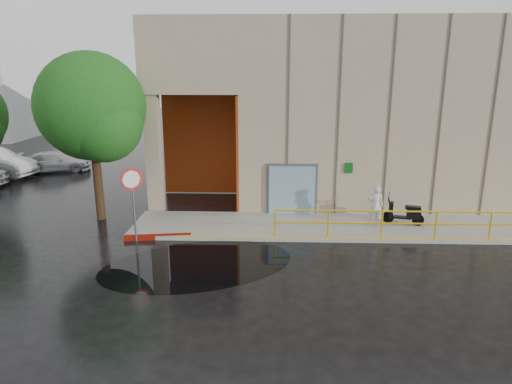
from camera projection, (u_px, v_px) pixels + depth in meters
ground at (292, 279)px, 13.46m from camera, size 120.00×120.00×0.00m
sidewalk at (391, 227)px, 17.64m from camera, size 20.00×3.00×0.15m
building at (387, 106)px, 22.76m from camera, size 20.00×10.17×8.00m
guardrail at (409, 224)px, 16.17m from camera, size 9.56×0.06×1.03m
person at (376, 206)px, 17.38m from camera, size 0.59×0.40×1.59m
scooter at (404, 207)px, 17.60m from camera, size 1.60×0.89×1.21m
stop_sign at (132, 189)px, 15.90m from camera, size 0.69×0.50×2.71m
red_curb at (158, 237)px, 16.58m from camera, size 2.40×0.51×0.18m
puddle at (198, 264)px, 14.49m from camera, size 7.12×5.75×0.01m
car_c at (54, 162)px, 27.30m from camera, size 4.37×2.70×1.18m
tree_near at (94, 111)px, 17.63m from camera, size 4.20×4.20×6.69m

